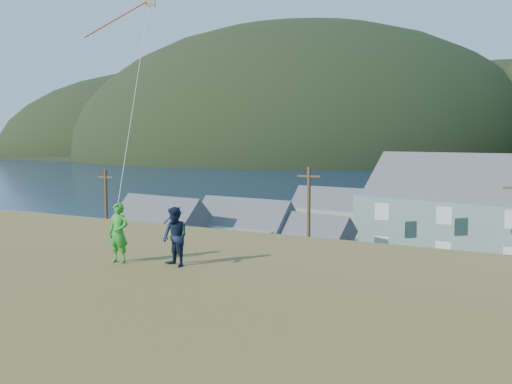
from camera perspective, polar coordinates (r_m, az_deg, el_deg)
ground at (r=36.75m, az=5.68°, el=-12.00°), size 900.00×900.00×0.00m
grass_strip at (r=34.99m, az=4.36°, el=-12.80°), size 110.00×8.00×0.10m
waterfront_lot at (r=52.31m, az=13.09°, el=-6.82°), size 72.00×36.00×0.12m
wharf at (r=75.66m, az=13.48°, el=-2.80°), size 26.00×14.00×0.90m
shed_teal at (r=51.30m, az=-10.02°, el=-4.06°), size 9.68×7.39×7.08m
shed_palegreen_near at (r=51.26m, az=-1.50°, el=-4.10°), size 9.67×6.48×6.73m
shed_white at (r=47.55m, az=5.19°, el=-5.27°), size 7.96×6.04×5.70m
shed_palegreen_far at (r=64.99m, az=7.69°, el=-2.16°), size 10.41×6.66×6.62m
utility_poles at (r=38.03m, az=3.19°, el=-4.44°), size 30.20×0.24×9.01m
parked_cars at (r=59.10m, az=5.53°, el=-4.59°), size 26.24×13.57×1.39m
kite_flyer_green at (r=17.66m, az=-13.57°, el=-4.00°), size 0.70×0.50×1.80m
kite_flyer_navy at (r=16.83m, az=-8.10°, el=-4.46°), size 1.01×0.89×1.74m
kite_rig at (r=24.93m, az=-11.12°, el=17.85°), size 2.50×3.39×10.50m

